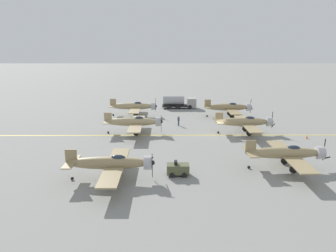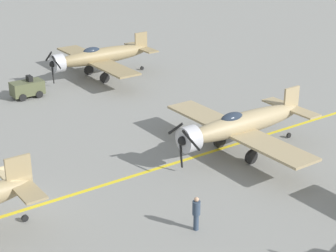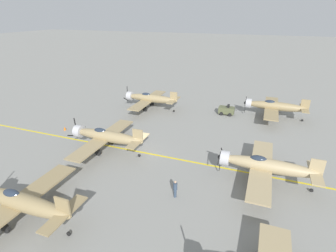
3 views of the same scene
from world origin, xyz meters
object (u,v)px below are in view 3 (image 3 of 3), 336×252
(tow_tractor, at_px, (226,110))
(airplane_near_center, at_px, (265,166))
(ground_crew_walking, at_px, (175,188))
(airplane_mid_right, at_px, (150,98))
(airplane_mid_left, at_px, (20,202))
(traffic_cone, at_px, (65,128))
(airplane_mid_center, at_px, (106,136))
(airplane_near_right, at_px, (274,106))

(tow_tractor, bearing_deg, airplane_near_center, -159.94)
(ground_crew_walking, bearing_deg, airplane_mid_right, 29.64)
(tow_tractor, distance_m, ground_crew_walking, 23.88)
(airplane_mid_left, distance_m, ground_crew_walking, 13.21)
(airplane_mid_left, bearing_deg, traffic_cone, 34.85)
(airplane_near_center, height_order, traffic_cone, airplane_near_center)
(ground_crew_walking, bearing_deg, airplane_near_center, -54.82)
(airplane_mid_center, height_order, tow_tractor, airplane_mid_center)
(ground_crew_walking, bearing_deg, traffic_cone, 66.90)
(airplane_near_center, distance_m, tow_tractor, 19.64)
(airplane_mid_left, xyz_separation_m, ground_crew_walking, (7.45, -10.86, -1.02))
(airplane_mid_center, height_order, airplane_mid_left, airplane_mid_center)
(traffic_cone, bearing_deg, airplane_mid_right, -31.93)
(airplane_near_center, distance_m, airplane_mid_right, 25.96)
(airplane_mid_left, bearing_deg, airplane_mid_center, 5.35)
(airplane_near_center, bearing_deg, airplane_mid_right, 61.49)
(airplane_mid_left, distance_m, traffic_cone, 18.98)
(airplane_mid_left, distance_m, airplane_mid_right, 29.32)
(airplane_near_right, bearing_deg, airplane_mid_right, 114.71)
(airplane_mid_center, bearing_deg, airplane_mid_left, -166.60)
(airplane_near_center, height_order, tow_tractor, airplane_near_center)
(airplane_mid_center, distance_m, ground_crew_walking, 12.54)
(airplane_near_center, height_order, airplane_mid_right, airplane_mid_right)
(airplane_near_center, xyz_separation_m, airplane_near_right, (19.70, -0.74, 0.00))
(airplane_mid_center, relative_size, traffic_cone, 21.82)
(airplane_mid_right, bearing_deg, airplane_near_center, -113.65)
(airplane_mid_center, bearing_deg, tow_tractor, -21.67)
(airplane_mid_center, xyz_separation_m, airplane_mid_left, (-13.06, -0.31, -0.00))
(airplane_mid_center, relative_size, airplane_near_right, 1.00)
(airplane_near_center, xyz_separation_m, airplane_mid_center, (0.16, 18.90, 0.00))
(airplane_mid_left, bearing_deg, airplane_near_right, -26.69)
(airplane_mid_left, relative_size, traffic_cone, 21.82)
(airplane_mid_right, height_order, airplane_near_right, airplane_mid_right)
(airplane_mid_left, bearing_deg, ground_crew_walking, -51.56)
(airplane_near_right, relative_size, traffic_cone, 21.82)
(airplane_mid_center, distance_m, airplane_mid_right, 16.27)
(tow_tractor, bearing_deg, traffic_cone, 124.99)
(traffic_cone, bearing_deg, airplane_mid_center, -108.63)
(airplane_near_right, bearing_deg, tow_tractor, 115.48)
(airplane_near_center, bearing_deg, traffic_cone, 93.90)
(airplane_mid_left, height_order, airplane_mid_right, airplane_mid_right)
(airplane_near_right, xyz_separation_m, tow_tractor, (-1.29, 7.47, -1.22))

